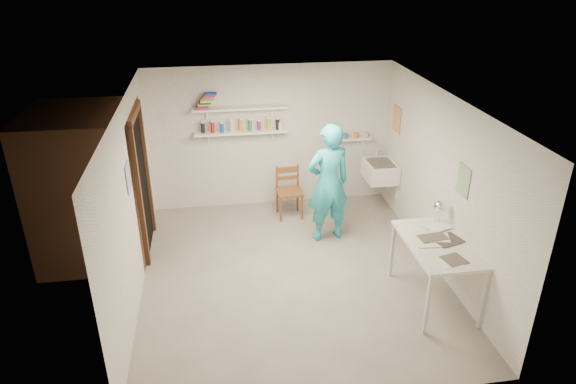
{
  "coord_description": "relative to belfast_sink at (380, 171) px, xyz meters",
  "views": [
    {
      "loc": [
        -0.97,
        -5.79,
        4.01
      ],
      "look_at": [
        0.0,
        0.4,
        1.05
      ],
      "focal_mm": 32.0,
      "sensor_mm": 36.0,
      "label": 1
    }
  ],
  "objects": [
    {
      "name": "man",
      "position": [
        -1.08,
        -0.81,
        0.21
      ],
      "size": [
        0.74,
        0.56,
        1.83
      ],
      "primitive_type": "imported",
      "rotation": [
        0.0,
        0.0,
        3.33
      ],
      "color": "#25A8B9",
      "rests_on": "ground"
    },
    {
      "name": "book_stack",
      "position": [
        -2.77,
        0.43,
        1.19
      ],
      "size": [
        0.34,
        0.14,
        0.25
      ],
      "color": "red",
      "rests_on": "shelf_upper"
    },
    {
      "name": "shelf_upper",
      "position": [
        -2.25,
        0.43,
        1.05
      ],
      "size": [
        1.5,
        0.22,
        0.03
      ],
      "primitive_type": "cube",
      "color": "white",
      "rests_on": "wall_back"
    },
    {
      "name": "ceiling",
      "position": [
        -1.75,
        -1.7,
        1.71
      ],
      "size": [
        4.0,
        4.5,
        0.02
      ],
      "primitive_type": "cube",
      "color": "silver",
      "rests_on": "wall_back"
    },
    {
      "name": "shelf_lower",
      "position": [
        -2.25,
        0.43,
        0.65
      ],
      "size": [
        1.5,
        0.22,
        0.03
      ],
      "primitive_type": "cube",
      "color": "white",
      "rests_on": "wall_back"
    },
    {
      "name": "corridor_box",
      "position": [
        -4.45,
        -0.65,
        0.35
      ],
      "size": [
        1.4,
        1.5,
        2.1
      ],
      "primitive_type": "cube",
      "color": "brown",
      "rests_on": "ground"
    },
    {
      "name": "ledge_shelf",
      "position": [
        -0.4,
        0.47,
        0.42
      ],
      "size": [
        0.7,
        0.14,
        0.03
      ],
      "primitive_type": "cube",
      "color": "white",
      "rests_on": "wall_back"
    },
    {
      "name": "doorway_recess",
      "position": [
        -3.74,
        -0.65,
        0.3
      ],
      "size": [
        0.02,
        0.9,
        2.0
      ],
      "primitive_type": "cube",
      "color": "black",
      "rests_on": "wall_left"
    },
    {
      "name": "spray_cans",
      "position": [
        -2.25,
        0.43,
        0.75
      ],
      "size": [
        1.31,
        0.06,
        0.17
      ],
      "color": "black",
      "rests_on": "shelf_lower"
    },
    {
      "name": "poster_left",
      "position": [
        -3.74,
        -1.65,
        0.85
      ],
      "size": [
        0.01,
        0.28,
        0.36
      ],
      "primitive_type": "cube",
      "color": "#334C7F",
      "rests_on": "wall_left"
    },
    {
      "name": "door_lintel",
      "position": [
        -3.72,
        -0.65,
        1.35
      ],
      "size": [
        0.06,
        1.05,
        0.1
      ],
      "primitive_type": "cube",
      "color": "brown",
      "rests_on": "wall_left"
    },
    {
      "name": "wall_left",
      "position": [
        -3.76,
        -1.7,
        0.5
      ],
      "size": [
        0.02,
        4.5,
        2.4
      ],
      "primitive_type": "cube",
      "color": "silver",
      "rests_on": "ground"
    },
    {
      "name": "door_jamb_far",
      "position": [
        -3.72,
        -0.15,
        0.3
      ],
      "size": [
        0.06,
        0.1,
        2.0
      ],
      "primitive_type": "cube",
      "color": "brown",
      "rests_on": "ground"
    },
    {
      "name": "wall_right",
      "position": [
        0.26,
        -1.7,
        0.5
      ],
      "size": [
        0.02,
        4.5,
        2.4
      ],
      "primitive_type": "cube",
      "color": "silver",
      "rests_on": "ground"
    },
    {
      "name": "work_table",
      "position": [
        -0.11,
        -2.54,
        -0.28
      ],
      "size": [
        0.75,
        1.26,
        0.84
      ],
      "primitive_type": "cube",
      "color": "silver",
      "rests_on": "ground"
    },
    {
      "name": "ledge_pots",
      "position": [
        -0.4,
        0.47,
        0.48
      ],
      "size": [
        0.48,
        0.07,
        0.09
      ],
      "color": "silver",
      "rests_on": "ledge_shelf"
    },
    {
      "name": "desk_lamp",
      "position": [
        0.1,
        -2.04,
        0.36
      ],
      "size": [
        0.16,
        0.16,
        0.16
      ],
      "primitive_type": "sphere",
      "color": "white",
      "rests_on": "work_table"
    },
    {
      "name": "wall_back",
      "position": [
        -1.75,
        0.56,
        0.5
      ],
      "size": [
        4.0,
        0.02,
        2.4
      ],
      "primitive_type": "cube",
      "color": "silver",
      "rests_on": "ground"
    },
    {
      "name": "wall_front",
      "position": [
        -1.75,
        -3.96,
        0.5
      ],
      "size": [
        4.0,
        0.02,
        2.4
      ],
      "primitive_type": "cube",
      "color": "silver",
      "rests_on": "ground"
    },
    {
      "name": "door_jamb_near",
      "position": [
        -3.72,
        -1.15,
        0.3
      ],
      "size": [
        0.06,
        0.1,
        2.0
      ],
      "primitive_type": "cube",
      "color": "brown",
      "rests_on": "ground"
    },
    {
      "name": "wooden_chair",
      "position": [
        -1.53,
        -0.02,
        -0.26
      ],
      "size": [
        0.43,
        0.41,
        0.88
      ],
      "primitive_type": "cube",
      "rotation": [
        0.0,
        0.0,
        0.04
      ],
      "color": "brown",
      "rests_on": "ground"
    },
    {
      "name": "wall_clock",
      "position": [
        -1.03,
        -0.6,
        0.52
      ],
      "size": [
        0.33,
        0.1,
        0.33
      ],
      "primitive_type": "cylinder",
      "rotation": [
        1.57,
        0.0,
        0.19
      ],
      "color": "beige",
      "rests_on": "man"
    },
    {
      "name": "floor",
      "position": [
        -1.75,
        -1.7,
        -0.71
      ],
      "size": [
        4.0,
        4.5,
        0.02
      ],
      "primitive_type": "cube",
      "color": "slate",
      "rests_on": "ground"
    },
    {
      "name": "poster_right_b",
      "position": [
        0.24,
        -2.25,
        0.8
      ],
      "size": [
        0.01,
        0.3,
        0.38
      ],
      "primitive_type": "cube",
      "color": "#3F724C",
      "rests_on": "wall_right"
    },
    {
      "name": "papers",
      "position": [
        -0.11,
        -2.54,
        0.15
      ],
      "size": [
        0.3,
        0.22,
        0.03
      ],
      "color": "silver",
      "rests_on": "work_table"
    },
    {
      "name": "poster_right_a",
      "position": [
        0.24,
        0.1,
        0.85
      ],
      "size": [
        0.01,
        0.34,
        0.42
      ],
      "primitive_type": "cube",
      "color": "#995933",
      "rests_on": "wall_right"
    },
    {
      "name": "belfast_sink",
      "position": [
        0.0,
        0.0,
        0.0
      ],
      "size": [
        0.48,
        0.6,
        0.3
      ],
      "primitive_type": "cube",
      "color": "white",
      "rests_on": "wall_right"
    }
  ]
}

